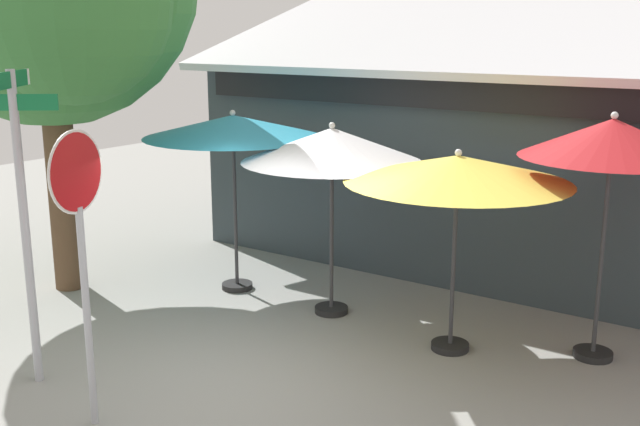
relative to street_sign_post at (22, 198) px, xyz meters
The scene contains 8 objects.
ground_plane 2.99m from the street_sign_post, 36.75° to the left, with size 28.00×28.00×0.10m, color gray.
cafe_building 7.64m from the street_sign_post, 72.57° to the left, with size 9.52×4.86×4.53m.
street_sign_post is the anchor object (origin of this frame).
stop_sign 1.24m from the street_sign_post, 11.76° to the right, with size 0.21×0.73×2.80m.
patio_umbrella_teal_left 3.46m from the street_sign_post, 93.17° to the left, with size 2.48×2.48×2.57m.
patio_umbrella_ivory_center 3.73m from the street_sign_post, 66.95° to the left, with size 2.30×2.30×2.52m.
patio_umbrella_mustard_right 4.59m from the street_sign_post, 44.74° to the left, with size 2.54×2.54×2.37m.
patio_umbrella_crimson_far_right 6.16m from the street_sign_post, 40.12° to the left, with size 1.96×1.96×2.80m.
Camera 1 is at (4.96, -5.71, 3.65)m, focal length 42.56 mm.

